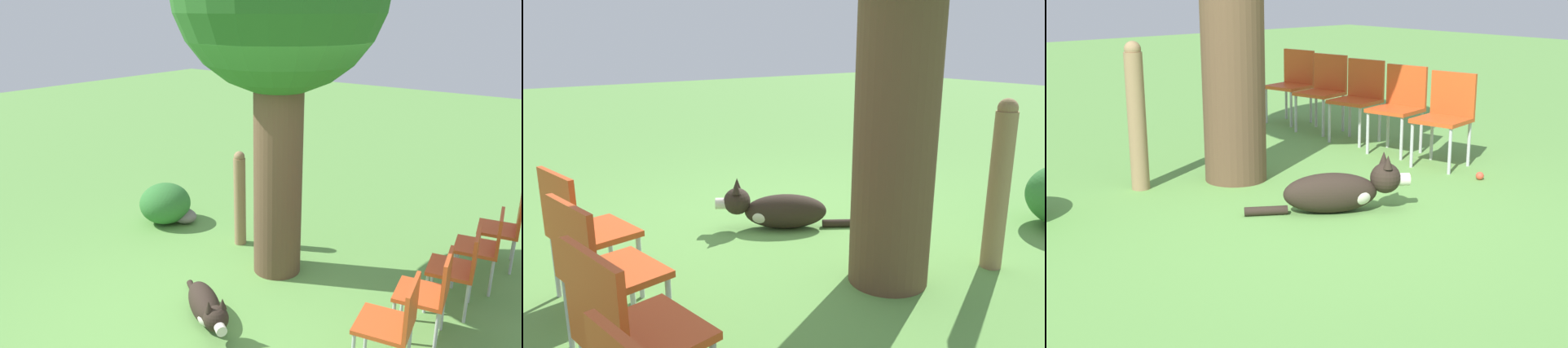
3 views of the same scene
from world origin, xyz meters
The scene contains 9 objects.
ground_plane centered at (0.00, 0.00, 0.00)m, with size 30.00×30.00×0.00m, color #609947.
dog centered at (0.10, -0.25, 0.16)m, with size 1.07×0.74×0.43m.
fence_post centered at (-0.72, 1.25, 0.60)m, with size 0.14×0.14×1.19m.
red_chair_0 centered at (1.75, 0.12, 0.49)m, with size 0.49×0.51×0.84m.
red_chair_1 centered at (1.81, 0.74, 0.49)m, with size 0.49×0.51×0.84m.
red_chair_2 centered at (1.88, 1.36, 0.49)m, with size 0.49×0.51×0.84m.
red_chair_3 centered at (1.95, 1.98, 0.49)m, with size 0.49×0.51×0.84m.
red_chair_4 centered at (2.02, 2.59, 0.49)m, with size 0.49×0.51×0.84m.
tennis_ball centered at (1.58, -0.40, 0.03)m, with size 0.07×0.07×0.07m.
Camera 3 is at (-3.41, -3.90, 1.67)m, focal length 50.00 mm.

